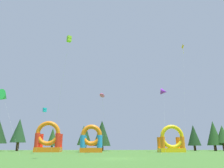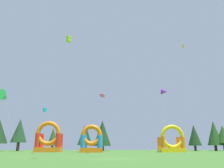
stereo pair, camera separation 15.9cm
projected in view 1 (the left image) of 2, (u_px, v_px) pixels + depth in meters
ground_plane at (117, 159)px, 29.06m from camera, size 120.00×120.00×0.00m
kite_lime_box at (69, 40)px, 31.59m from camera, size 2.54×3.71×16.38m
kite_cyan_box at (45, 110)px, 48.81m from camera, size 2.29×3.28×9.47m
kite_yellow_diamond at (183, 48)px, 58.91m from camera, size 3.19×4.28×26.94m
kite_green_delta at (3, 97)px, 41.21m from camera, size 5.73×2.85×11.48m
kite_purple_delta at (164, 92)px, 63.29m from camera, size 3.65×7.86×17.23m
kite_pink_parafoil at (102, 95)px, 53.03m from camera, size 2.41×6.66×13.50m
inflatable_yellow_castle at (171, 143)px, 57.39m from camera, size 6.20×4.27×6.73m
inflatable_orange_dome at (91, 142)px, 56.45m from camera, size 5.44×4.80×6.69m
inflatable_blue_arch at (48, 141)px, 58.48m from camera, size 6.46×4.77×7.75m
tree_row_4 at (19, 131)px, 71.70m from camera, size 4.85×4.85×9.91m
tree_row_5 at (52, 137)px, 70.25m from camera, size 3.27×3.27×6.94m
tree_row_6 at (84, 135)px, 68.81m from camera, size 3.89×3.89×7.60m
tree_row_7 at (86, 136)px, 69.19m from camera, size 3.63×3.63×7.36m
tree_row_8 at (102, 133)px, 72.56m from camera, size 5.59×5.59×9.50m
tree_row_9 at (194, 135)px, 74.09m from camera, size 4.20×4.20×8.24m
tree_row_10 at (214, 133)px, 73.08m from camera, size 4.66×4.66×9.39m
tree_row_11 at (222, 134)px, 71.87m from camera, size 4.46×4.46×7.85m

